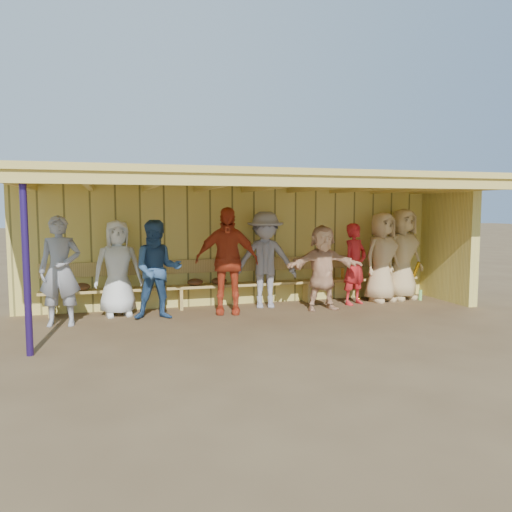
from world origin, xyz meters
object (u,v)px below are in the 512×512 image
at_px(player_e, 265,260).
at_px(player_b, 118,268).
at_px(player_g, 355,264).
at_px(player_c, 158,270).
at_px(player_f, 323,268).
at_px(player_d, 227,261).
at_px(player_h, 403,254).
at_px(player_extra, 382,257).
at_px(player_a, 60,271).
at_px(bench, 245,279).

bearing_deg(player_e, player_b, -167.58).
relative_size(player_e, player_g, 1.15).
bearing_deg(player_c, player_f, 3.21).
relative_size(player_d, player_h, 1.02).
bearing_deg(player_d, player_b, -176.66).
height_order(player_c, player_extra, player_extra).
height_order(player_a, player_f, player_a).
xyz_separation_m(player_c, player_d, (1.25, 0.12, 0.11)).
xyz_separation_m(player_extra, bench, (-2.80, 0.43, -0.39)).
xyz_separation_m(player_g, player_h, (1.22, 0.21, 0.14)).
distance_m(player_h, player_extra, 0.56).
relative_size(player_b, player_g, 1.06).
distance_m(player_c, player_g, 3.91).
xyz_separation_m(player_b, player_extra, (5.23, -0.13, 0.06)).
relative_size(player_e, player_h, 0.97).
bearing_deg(player_f, player_d, 176.66).
distance_m(player_b, bench, 2.48).
bearing_deg(bench, player_h, -5.68).
bearing_deg(player_a, bench, 21.41).
xyz_separation_m(player_a, player_d, (2.82, 0.18, 0.07)).
distance_m(player_b, player_f, 3.76).
distance_m(player_f, player_h, 2.14).
height_order(player_c, bench, player_c).
bearing_deg(player_h, bench, 162.33).
bearing_deg(player_h, player_f, -177.61).
bearing_deg(player_h, player_a, 172.35).
relative_size(player_e, player_f, 1.15).
bearing_deg(player_g, bench, 141.66).
distance_m(player_b, player_h, 5.78).
distance_m(player_b, player_g, 4.57).
distance_m(player_c, bench, 1.97).
xyz_separation_m(player_c, player_g, (3.90, 0.24, -0.05)).
distance_m(player_a, player_h, 6.71).
height_order(player_a, player_h, player_h).
relative_size(player_h, player_extra, 1.04).
bearing_deg(player_e, player_f, -14.91).
bearing_deg(player_c, player_extra, 9.10).
distance_m(player_e, bench, 0.61).
height_order(player_g, bench, player_g).
distance_m(player_c, player_extra, 4.59).
xyz_separation_m(player_d, player_h, (3.87, 0.33, -0.02)).
bearing_deg(player_extra, player_d, 168.21).
bearing_deg(player_d, bench, 65.43).
height_order(player_b, player_d, player_d).
xyz_separation_m(player_a, player_e, (3.66, 0.50, 0.02)).
bearing_deg(player_f, player_g, 23.84).
xyz_separation_m(player_e, player_h, (3.03, 0.01, 0.03)).
height_order(player_e, player_f, player_e).
distance_m(player_d, player_e, 0.90).
bearing_deg(player_a, player_g, 10.44).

